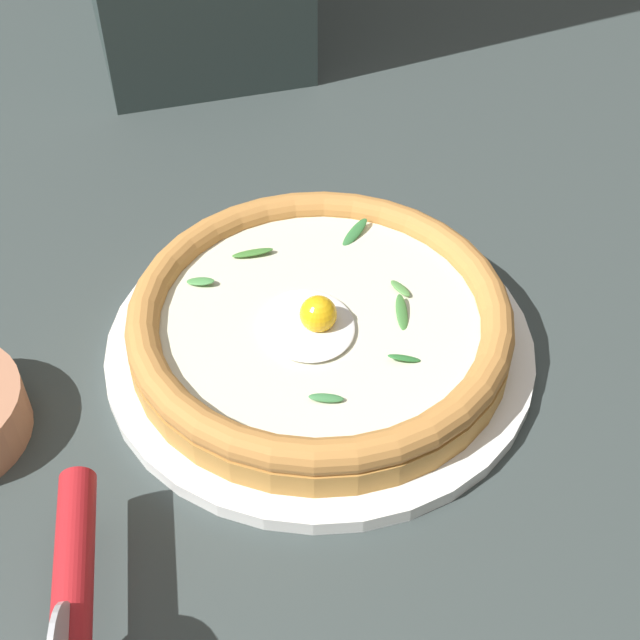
{
  "coord_description": "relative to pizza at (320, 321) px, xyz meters",
  "views": [
    {
      "loc": [
        0.44,
        -0.15,
        0.47
      ],
      "look_at": [
        0.02,
        0.01,
        0.03
      ],
      "focal_mm": 48.38,
      "sensor_mm": 36.0,
      "label": 1
    }
  ],
  "objects": [
    {
      "name": "pizza_plate",
      "position": [
        -0.0,
        0.0,
        -0.03
      ],
      "size": [
        0.32,
        0.32,
        0.01
      ],
      "primitive_type": "cylinder",
      "color": "white",
      "rests_on": "ground"
    },
    {
      "name": "ground_plane",
      "position": [
        -0.02,
        -0.01,
        -0.05
      ],
      "size": [
        2.4,
        2.4,
        0.03
      ],
      "primitive_type": "cube",
      "color": "#363F3E",
      "rests_on": "ground"
    },
    {
      "name": "pizza",
      "position": [
        0.0,
        0.0,
        0.0
      ],
      "size": [
        0.28,
        0.28,
        0.05
      ],
      "color": "#C0873D",
      "rests_on": "pizza_plate"
    },
    {
      "name": "pizza_cutter",
      "position": [
        0.16,
        -0.2,
        0.01
      ],
      "size": [
        0.17,
        0.05,
        0.09
      ],
      "color": "silver",
      "rests_on": "ground"
    }
  ]
}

